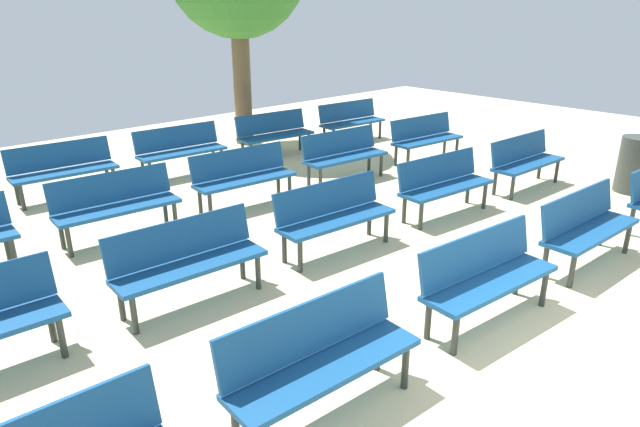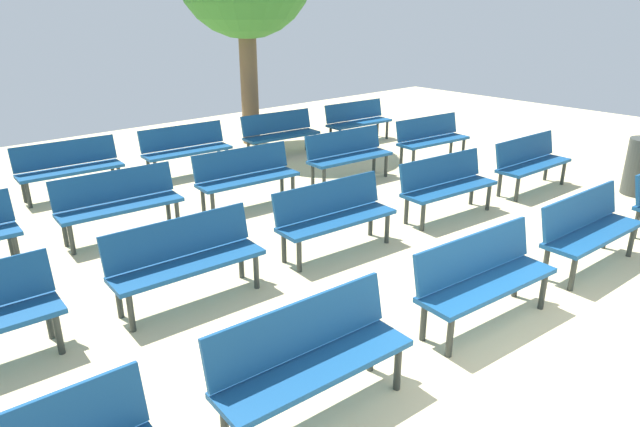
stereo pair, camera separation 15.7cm
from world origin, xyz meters
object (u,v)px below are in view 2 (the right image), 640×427
(bench_r1_c1, at_px, (185,256))
(bench_r1_c4, at_px, (531,160))
(bench_r0_c1, at_px, (310,354))
(bench_r3_c1, at_px, (69,165))
(bench_r0_c2, at_px, (483,275))
(bench_r1_c2, at_px, (334,213))
(bench_r2_c3, at_px, (348,153))
(bench_r3_c4, at_px, (357,119))
(bench_r1_c3, at_px, (446,183))
(bench_r3_c3, at_px, (280,131))
(bench_r3_c2, at_px, (186,147))
(bench_r0_c3, at_px, (588,226))
(bench_r2_c2, at_px, (246,174))
(bench_r2_c1, at_px, (118,200))
(bench_r2_c4, at_px, (431,137))

(bench_r1_c1, height_order, bench_r1_c4, same)
(bench_r0_c1, height_order, bench_r3_c1, same)
(bench_r0_c2, xyz_separation_m, bench_r3_c1, (-1.65, 6.61, 0.00))
(bench_r1_c2, distance_m, bench_r2_c3, 2.98)
(bench_r2_c3, height_order, bench_r3_c4, same)
(bench_r0_c2, xyz_separation_m, bench_r2_c3, (2.27, 4.20, 0.00))
(bench_r0_c1, xyz_separation_m, bench_r1_c2, (2.16, 2.07, 0.00))
(bench_r0_c2, height_order, bench_r1_c1, same)
(bench_r0_c1, relative_size, bench_r3_c4, 1.00)
(bench_r0_c2, relative_size, bench_r1_c2, 1.00)
(bench_r1_c3, height_order, bench_r2_c3, same)
(bench_r0_c2, height_order, bench_r3_c3, same)
(bench_r0_c2, distance_m, bench_r1_c3, 2.94)
(bench_r1_c4, distance_m, bench_r2_c3, 3.06)
(bench_r0_c2, height_order, bench_r1_c2, same)
(bench_r0_c2, xyz_separation_m, bench_r1_c2, (0.07, 2.18, 0.00))
(bench_r2_c3, distance_m, bench_r3_c2, 2.95)
(bench_r3_c3, bearing_deg, bench_r1_c4, -63.34)
(bench_r0_c3, height_order, bench_r1_c4, same)
(bench_r3_c1, bearing_deg, bench_r3_c4, -0.26)
(bench_r0_c2, xyz_separation_m, bench_r1_c4, (4.20, 1.83, 0.00))
(bench_r0_c1, xyz_separation_m, bench_r2_c3, (4.36, 4.08, 0.00))
(bench_r1_c1, relative_size, bench_r1_c2, 1.00)
(bench_r0_c1, height_order, bench_r2_c3, same)
(bench_r2_c2, height_order, bench_r3_c1, same)
(bench_r3_c3, bearing_deg, bench_r1_c2, -114.54)
(bench_r2_c1, height_order, bench_r3_c1, same)
(bench_r1_c2, distance_m, bench_r1_c4, 4.15)
(bench_r2_c4, bearing_deg, bench_r2_c3, -179.60)
(bench_r3_c1, bearing_deg, bench_r2_c3, -27.96)
(bench_r0_c2, height_order, bench_r2_c2, same)
(bench_r3_c2, bearing_deg, bench_r2_c1, -132.63)
(bench_r0_c1, bearing_deg, bench_r2_c3, 46.79)
(bench_r0_c3, height_order, bench_r1_c1, same)
(bench_r2_c2, height_order, bench_r3_c4, same)
(bench_r1_c1, bearing_deg, bench_r3_c2, 64.38)
(bench_r2_c2, distance_m, bench_r3_c1, 2.95)
(bench_r2_c4, relative_size, bench_r3_c2, 1.01)
(bench_r1_c2, relative_size, bench_r2_c1, 1.00)
(bench_r0_c2, relative_size, bench_r2_c4, 1.00)
(bench_r0_c3, relative_size, bench_r1_c2, 0.99)
(bench_r0_c2, height_order, bench_r1_c4, same)
(bench_r1_c3, bearing_deg, bench_r1_c2, -179.09)
(bench_r0_c2, distance_m, bench_r1_c4, 4.58)
(bench_r3_c1, height_order, bench_r3_c2, same)
(bench_r2_c3, xyz_separation_m, bench_r3_c4, (2.24, 1.99, 0.00))
(bench_r1_c2, distance_m, bench_r3_c1, 4.75)
(bench_r0_c1, height_order, bench_r1_c1, same)
(bench_r3_c2, bearing_deg, bench_r0_c2, -89.65)
(bench_r0_c2, bearing_deg, bench_r0_c1, -177.88)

